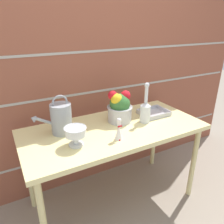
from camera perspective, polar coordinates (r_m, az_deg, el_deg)
ground_plane at (r=2.17m, az=0.46°, el=-21.78°), size 12.00×12.00×0.00m
brick_wall at (r=2.00m, az=-5.80°, el=10.46°), size 3.60×0.08×2.20m
patio_table at (r=1.76m, az=0.53°, el=-6.02°), size 1.43×0.67×0.74m
watering_can at (r=1.65m, az=-13.22°, el=-1.59°), size 0.30×0.15×0.30m
crystal_pedestal_bowl at (r=1.47m, az=-9.52°, el=-5.42°), size 0.15×0.15×0.13m
flower_planter at (r=1.79m, az=1.99°, el=1.28°), size 0.21×0.21×0.27m
glass_decanter at (r=1.81m, az=8.70°, el=0.56°), size 0.09×0.09×0.34m
figurine_vase at (r=1.54m, az=1.78°, el=-4.88°), size 0.06×0.06×0.16m
wire_tray at (r=2.00m, az=10.83°, el=-0.34°), size 0.25×0.21×0.04m
fallen_petal at (r=1.55m, az=2.02°, el=-7.36°), size 0.01×0.01×0.01m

